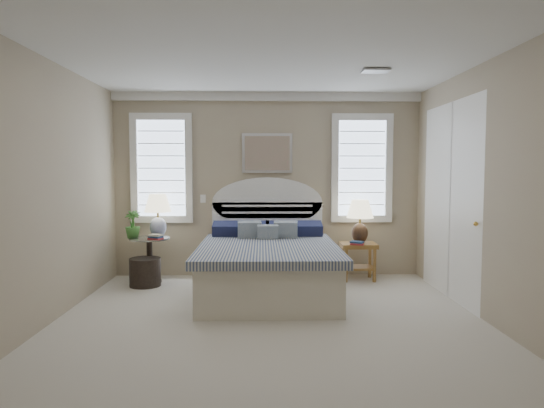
{
  "coord_description": "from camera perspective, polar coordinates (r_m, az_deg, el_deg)",
  "views": [
    {
      "loc": [
        -0.08,
        -4.68,
        1.57
      ],
      "look_at": [
        0.04,
        1.0,
        1.17
      ],
      "focal_mm": 32.0,
      "sensor_mm": 36.0,
      "label": 1
    }
  ],
  "objects": [
    {
      "name": "nightstand_right",
      "position": [
        7.07,
        10.12,
        -5.72
      ],
      "size": [
        0.5,
        0.4,
        0.53
      ],
      "color": "olive",
      "rests_on": "floor"
    },
    {
      "name": "lamp_right",
      "position": [
        7.04,
        10.31,
        -1.44
      ],
      "size": [
        0.48,
        0.48,
        0.63
      ],
      "rotation": [
        0.0,
        0.0,
        0.28
      ],
      "color": "black",
      "rests_on": "nightstand_right"
    },
    {
      "name": "switch_plate",
      "position": [
        7.23,
        -8.12,
        0.62
      ],
      "size": [
        0.08,
        0.01,
        0.12
      ],
      "primitive_type": "cube",
      "color": "white",
      "rests_on": "wall_back"
    },
    {
      "name": "wall_right",
      "position": [
        5.23,
        25.23,
        1.2
      ],
      "size": [
        0.02,
        5.0,
        2.7
      ],
      "primitive_type": "cube",
      "color": "tan",
      "rests_on": "floor"
    },
    {
      "name": "floor",
      "position": [
        4.94,
        -0.23,
        -14.55
      ],
      "size": [
        4.5,
        5.0,
        0.01
      ],
      "primitive_type": "cube",
      "color": "beige",
      "rests_on": "ground"
    },
    {
      "name": "books_right",
      "position": [
        6.89,
        9.96,
        -4.55
      ],
      "size": [
        0.22,
        0.2,
        0.05
      ],
      "rotation": [
        0.0,
        0.0,
        -0.41
      ],
      "color": "#A6292D",
      "rests_on": "nightstand_right"
    },
    {
      "name": "ceiling",
      "position": [
        4.82,
        -0.24,
        17.56
      ],
      "size": [
        4.5,
        5.0,
        0.01
      ],
      "primitive_type": "cube",
      "color": "silver",
      "rests_on": "wall_back"
    },
    {
      "name": "side_table_left",
      "position": [
        7.01,
        -14.21,
        -5.85
      ],
      "size": [
        0.56,
        0.56,
        0.63
      ],
      "color": "black",
      "rests_on": "floor"
    },
    {
      "name": "books_left",
      "position": [
        6.78,
        -13.53,
        -3.8
      ],
      "size": [
        0.21,
        0.19,
        0.07
      ],
      "rotation": [
        0.0,
        0.0,
        -0.42
      ],
      "color": "#A6292D",
      "rests_on": "side_table_left"
    },
    {
      "name": "crown_molding",
      "position": [
        7.22,
        -0.58,
        12.52
      ],
      "size": [
        4.5,
        0.08,
        0.12
      ],
      "primitive_type": "cube",
      "color": "white",
      "rests_on": "wall_back"
    },
    {
      "name": "closet_door",
      "position": [
        6.33,
        20.2,
        0.4
      ],
      "size": [
        0.02,
        1.8,
        2.4
      ],
      "primitive_type": "cube",
      "color": "white",
      "rests_on": "floor"
    },
    {
      "name": "potted_plant",
      "position": [
        6.98,
        -16.07,
        -2.32
      ],
      "size": [
        0.22,
        0.22,
        0.38
      ],
      "primitive_type": "imported",
      "rotation": [
        0.0,
        0.0,
        -0.02
      ],
      "color": "#306C2B",
      "rests_on": "side_table_left"
    },
    {
      "name": "bed",
      "position": [
        6.25,
        -0.46,
        -6.93
      ],
      "size": [
        1.72,
        2.28,
        1.47
      ],
      "color": "silver",
      "rests_on": "floor"
    },
    {
      "name": "wall_back",
      "position": [
        7.18,
        -0.57,
        2.24
      ],
      "size": [
        4.5,
        0.02,
        2.7
      ],
      "primitive_type": "cube",
      "color": "tan",
      "rests_on": "floor"
    },
    {
      "name": "floor_pot",
      "position": [
        6.85,
        -14.7,
        -7.75
      ],
      "size": [
        0.47,
        0.47,
        0.38
      ],
      "primitive_type": "cylinder",
      "rotation": [
        0.0,
        0.0,
        0.13
      ],
      "color": "black",
      "rests_on": "floor"
    },
    {
      "name": "painting",
      "position": [
        7.15,
        -0.57,
        6.0
      ],
      "size": [
        0.74,
        0.04,
        0.58
      ],
      "primitive_type": "cube",
      "color": "silver",
      "rests_on": "wall_back"
    },
    {
      "name": "window_right",
      "position": [
        7.31,
        10.5,
        4.16
      ],
      "size": [
        0.9,
        0.06,
        1.6
      ],
      "primitive_type": "cube",
      "color": "#A9BCD7",
      "rests_on": "wall_back"
    },
    {
      "name": "hvac_vent",
      "position": [
        5.74,
        12.13,
        15.06
      ],
      "size": [
        0.3,
        0.2,
        0.02
      ],
      "primitive_type": "cube",
      "color": "#B2B2B2",
      "rests_on": "ceiling"
    },
    {
      "name": "window_left",
      "position": [
        7.31,
        -12.85,
        4.13
      ],
      "size": [
        0.9,
        0.06,
        1.6
      ],
      "primitive_type": "cube",
      "color": "#A9BCD7",
      "rests_on": "wall_back"
    },
    {
      "name": "lamp_left",
      "position": [
        7.0,
        -13.28,
        -0.75
      ],
      "size": [
        0.38,
        0.38,
        0.61
      ],
      "rotation": [
        0.0,
        0.0,
        -0.0
      ],
      "color": "white",
      "rests_on": "side_table_left"
    },
    {
      "name": "wall_left",
      "position": [
        5.16,
        -26.07,
        1.14
      ],
      "size": [
        0.02,
        5.0,
        2.7
      ],
      "primitive_type": "cube",
      "color": "tan",
      "rests_on": "floor"
    }
  ]
}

